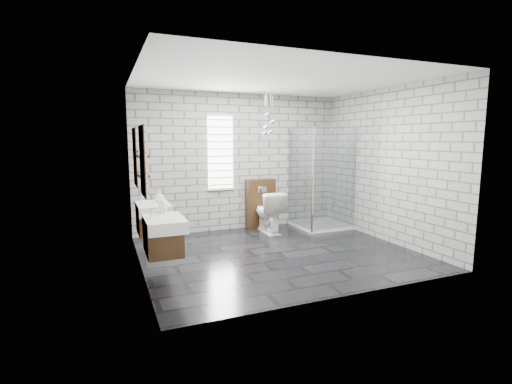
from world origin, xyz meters
TOP-DOWN VIEW (x-y plane):
  - floor at (0.00, 0.00)m, footprint 4.20×3.60m
  - ceiling at (0.00, 0.00)m, footprint 4.20×3.60m
  - wall_back at (0.00, 1.81)m, footprint 4.20×0.02m
  - wall_front at (0.00, -1.81)m, footprint 4.20×0.02m
  - wall_left at (-2.11, 0.00)m, footprint 0.02×3.60m
  - wall_right at (2.11, 0.00)m, footprint 0.02×3.60m
  - vanity_left at (-1.91, -0.63)m, footprint 0.47×0.70m
  - vanity_right at (-1.91, 0.46)m, footprint 0.47×0.70m
  - shelf_lower at (-2.03, -0.05)m, footprint 0.14×0.30m
  - shelf_upper at (-2.03, -0.05)m, footprint 0.14×0.30m
  - window at (-0.40, 1.78)m, footprint 0.56×0.05m
  - cistern_panel at (0.41, 1.70)m, footprint 0.60×0.20m
  - flush_plate at (0.41, 1.60)m, footprint 0.18×0.01m
  - shower_enclosure at (1.50, 1.18)m, footprint 1.00×1.00m
  - pendant_cluster at (0.43, 1.37)m, footprint 0.27×0.23m
  - toilet at (0.41, 1.28)m, footprint 0.47×0.80m
  - soap_bottle_a at (-1.83, -0.32)m, footprint 0.11×0.11m
  - soap_bottle_b at (-1.76, 0.55)m, footprint 0.18×0.18m
  - soap_bottle_c at (-2.02, -0.09)m, footprint 0.08×0.08m
  - vase at (-2.02, -0.05)m, footprint 0.11×0.11m

SIDE VIEW (x-z plane):
  - floor at x=0.00m, z-range -0.02..0.00m
  - toilet at x=0.41m, z-range 0.00..0.81m
  - cistern_panel at x=0.41m, z-range 0.00..1.00m
  - shower_enclosure at x=1.50m, z-range -0.51..1.52m
  - vanity_left at x=-1.91m, z-range -0.03..1.54m
  - vanity_right at x=-1.91m, z-range -0.03..1.54m
  - flush_plate at x=0.41m, z-range 0.74..0.86m
  - soap_bottle_b at x=-1.76m, z-range 0.85..1.03m
  - soap_bottle_a at x=-1.83m, z-range 0.85..1.04m
  - shelf_lower at x=-2.03m, z-range 1.31..1.33m
  - wall_back at x=0.00m, z-range 0.00..2.70m
  - wall_front at x=0.00m, z-range 0.00..2.70m
  - wall_left at x=-2.11m, z-range 0.00..2.70m
  - wall_right at x=2.11m, z-range 0.00..2.70m
  - soap_bottle_c at x=-2.02m, z-range 1.33..1.55m
  - window at x=-0.40m, z-range 0.81..2.29m
  - shelf_upper at x=-2.03m, z-range 1.57..1.59m
  - vase at x=-2.02m, z-range 1.59..1.70m
  - pendant_cluster at x=0.43m, z-range 1.66..2.48m
  - ceiling at x=0.00m, z-range 2.70..2.72m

